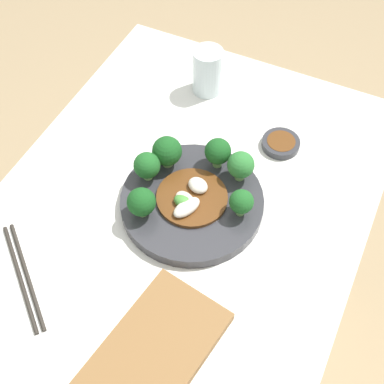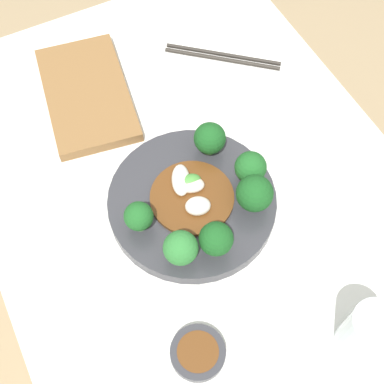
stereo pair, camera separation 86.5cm
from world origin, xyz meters
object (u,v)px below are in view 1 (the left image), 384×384
(chopsticks, at_px, (23,276))
(stirfry_center, at_px, (191,198))
(broccoli_south, at_px, (241,202))
(cutting_board, at_px, (153,354))
(broccoli_east, at_px, (218,152))
(plate, at_px, (192,202))
(broccoli_northeast, at_px, (167,151))
(sauce_dish, at_px, (281,143))
(drinking_glass, at_px, (208,71))
(broccoli_northwest, at_px, (141,202))
(broccoli_southeast, at_px, (241,165))
(broccoli_north, at_px, (147,166))

(chopsticks, bearing_deg, stirfry_center, -37.91)
(broccoli_south, height_order, cutting_board, broccoli_south)
(broccoli_east, relative_size, chopsticks, 0.36)
(plate, distance_m, broccoli_northeast, 0.10)
(plate, bearing_deg, chopsticks, 142.67)
(broccoli_east, xyz_separation_m, chopsticks, (-0.34, 0.20, -0.06))
(stirfry_center, bearing_deg, broccoli_east, -5.44)
(broccoli_northeast, distance_m, sauce_dish, 0.24)
(cutting_board, bearing_deg, plate, 13.34)
(drinking_glass, relative_size, cutting_board, 0.39)
(broccoli_northwest, distance_m, chopsticks, 0.23)
(broccoli_northeast, bearing_deg, broccoli_southeast, -78.13)
(cutting_board, bearing_deg, broccoli_north, 29.21)
(broccoli_northwest, bearing_deg, plate, -44.43)
(broccoli_north, height_order, drinking_glass, drinking_glass)
(plate, bearing_deg, broccoli_south, -84.70)
(broccoli_north, distance_m, broccoli_southeast, 0.17)
(broccoli_south, bearing_deg, chopsticks, 132.70)
(broccoli_southeast, height_order, cutting_board, broccoli_southeast)
(broccoli_northeast, height_order, chopsticks, broccoli_northeast)
(broccoli_southeast, bearing_deg, chopsticks, 142.99)
(stirfry_center, height_order, sauce_dish, stirfry_center)
(broccoli_south, distance_m, chopsticks, 0.39)
(broccoli_south, bearing_deg, stirfry_center, 98.75)
(broccoli_south, xyz_separation_m, broccoli_northwest, (-0.07, 0.16, 0.00))
(sauce_dish, bearing_deg, broccoli_north, 136.04)
(broccoli_southeast, xyz_separation_m, drinking_glass, (0.21, 0.16, -0.01))
(broccoli_southeast, xyz_separation_m, broccoli_east, (0.01, 0.05, 0.00))
(chopsticks, distance_m, cutting_board, 0.26)
(broccoli_south, height_order, broccoli_southeast, broccoli_southeast)
(stirfry_center, distance_m, sauce_dish, 0.24)
(broccoli_northeast, relative_size, chopsticks, 0.37)
(broccoli_northeast, height_order, cutting_board, broccoli_northeast)
(broccoli_south, bearing_deg, sauce_dish, -1.93)
(broccoli_northwest, height_order, stirfry_center, broccoli_northwest)
(broccoli_north, distance_m, sauce_dish, 0.28)
(plate, bearing_deg, broccoli_northwest, 135.57)
(plate, height_order, drinking_glass, drinking_glass)
(broccoli_east, bearing_deg, plate, 174.38)
(cutting_board, bearing_deg, chopsticks, 84.34)
(broccoli_south, xyz_separation_m, broccoli_southeast, (0.07, 0.03, 0.00))
(broccoli_south, relative_size, stirfry_center, 0.44)
(plate, xyz_separation_m, broccoli_northeast, (0.05, 0.08, 0.05))
(broccoli_northeast, relative_size, cutting_board, 0.25)
(broccoli_south, distance_m, drinking_glass, 0.35)
(broccoli_south, xyz_separation_m, chopsticks, (-0.26, 0.28, -0.05))
(broccoli_east, xyz_separation_m, stirfry_center, (-0.10, 0.01, -0.03))
(broccoli_northeast, bearing_deg, broccoli_south, -104.94)
(plate, height_order, chopsticks, plate)
(broccoli_south, xyz_separation_m, cutting_board, (-0.29, 0.02, -0.05))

